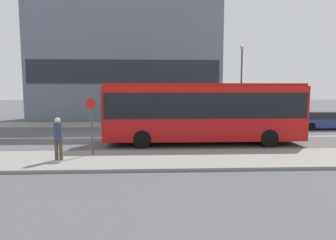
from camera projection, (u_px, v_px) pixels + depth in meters
name	position (u px, v px, depth m)	size (l,w,h in m)	color
ground_plane	(80.00, 138.00, 19.04)	(120.00, 120.00, 0.00)	#4F4F51
sidewalk_near	(44.00, 161.00, 12.83)	(44.00, 3.50, 0.13)	gray
sidewalk_far	(98.00, 125.00, 25.24)	(44.00, 3.50, 0.13)	gray
lane_centerline	(80.00, 138.00, 19.04)	(41.80, 0.16, 0.01)	silver
apartment_block_left_tower	(125.00, 34.00, 29.75)	(18.78, 4.32, 17.07)	slate
city_bus	(203.00, 109.00, 16.92)	(11.04, 2.57, 3.42)	red
parked_car_0	(257.00, 121.00, 23.05)	(4.65, 1.74, 1.43)	#A39E84
parked_car_1	(323.00, 121.00, 23.26)	(4.65, 1.84, 1.36)	navy
pedestrian_near_stop	(58.00, 136.00, 12.58)	(0.35, 0.34, 1.81)	#4C4233
bus_stop_sign	(92.00, 121.00, 13.66)	(0.44, 0.12, 2.62)	#4C4C51
street_lamp	(241.00, 76.00, 24.55)	(0.36, 0.36, 6.51)	#4C4C51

